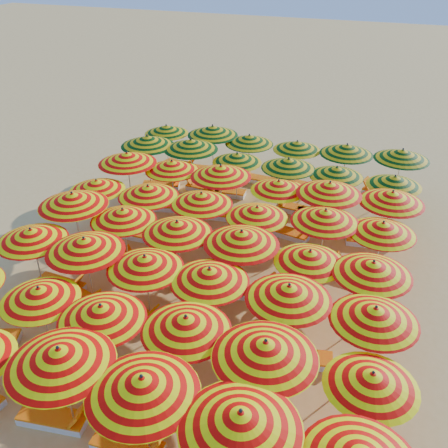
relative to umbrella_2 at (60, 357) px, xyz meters
The scene contains 74 objects.
ground 7.77m from the umbrella_2, 82.22° to the left, with size 120.00×120.00×0.00m, color #DFAE63.
umbrella_2 is the anchor object (origin of this frame).
umbrella_3 2.11m from the umbrella_2, ahead, with size 3.05×3.05×2.62m.
umbrella_4 4.31m from the umbrella_2, ahead, with size 2.68×2.68×2.65m.
umbrella_7 2.90m from the umbrella_2, 137.49° to the left, with size 2.36×2.36×2.31m.
umbrella_8 1.79m from the umbrella_2, 92.34° to the left, with size 2.46×2.46×2.43m.
umbrella_9 3.01m from the umbrella_2, 45.23° to the left, with size 2.53×2.53×2.43m.
umbrella_10 4.59m from the umbrella_2, 22.89° to the left, with size 2.84×2.84×2.63m.
umbrella_11 6.91m from the umbrella_2, 17.10° to the left, with size 2.22×2.22×2.26m.
umbrella_12 5.99m from the umbrella_2, 134.71° to the left, with size 2.84×2.84×2.40m.
umbrella_13 4.69m from the umbrella_2, 117.23° to the left, with size 2.86×2.86×2.57m.
umbrella_14 4.13m from the umbrella_2, 91.06° to the left, with size 3.01×3.01×2.43m.
umbrella_15 4.63m from the umbrella_2, 65.58° to the left, with size 2.91×2.91×2.42m.
umbrella_16 5.91m from the umbrella_2, 44.61° to the left, with size 3.09×3.09×2.49m.
umbrella_17 7.63m from the umbrella_2, 32.41° to the left, with size 2.36×2.36×2.43m.
umbrella_18 7.72m from the umbrella_2, 122.81° to the left, with size 2.65×2.65×2.62m.
umbrella_19 6.75m from the umbrella_2, 108.44° to the left, with size 2.63×2.63×2.41m.
umbrella_20 6.21m from the umbrella_2, 90.12° to the left, with size 2.51×2.51×2.46m.
umbrella_21 6.60m from the umbrella_2, 70.68° to the left, with size 3.11×3.11×2.55m.
umbrella_22 7.60m from the umbrella_2, 55.12° to the left, with size 2.52×2.52×2.31m.
umbrella_23 8.69m from the umbrella_2, 44.59° to the left, with size 2.63×2.63×2.45m.
umbrella_24 9.37m from the umbrella_2, 117.93° to the left, with size 2.19×2.19×2.29m.
umbrella_25 8.56m from the umbrella_2, 104.60° to the left, with size 2.31×2.31×2.42m.
umbrella_26 8.41m from the umbrella_2, 90.47° to the left, with size 2.83×2.83×2.43m.
umbrella_27 8.54m from the umbrella_2, 76.00° to the left, with size 2.24×2.24×2.33m.
umbrella_28 9.65m from the umbrella_2, 63.09° to the left, with size 2.89×2.89×2.48m.
umbrella_29 10.66m from the umbrella_2, 54.05° to the left, with size 2.76×2.76×2.37m.
umbrella_30 11.29m from the umbrella_2, 112.21° to the left, with size 3.07×3.07×2.60m.
umbrella_31 11.01m from the umbrella_2, 102.36° to the left, with size 2.87×2.87×2.38m.
umbrella_32 10.59m from the umbrella_2, 90.75° to the left, with size 3.02×3.02×2.57m.
umbrella_33 10.87m from the umbrella_2, 78.24° to the left, with size 2.84×2.84×2.29m.
umbrella_34 11.33m from the umbrella_2, 68.46° to the left, with size 2.54×2.54×2.59m.
umbrella_35 12.50m from the umbrella_2, 59.29° to the left, with size 2.85×2.85×2.51m.
umbrella_36 13.32m from the umbrella_2, 109.43° to the left, with size 3.22×3.22×2.58m.
umbrella_37 13.02m from the umbrella_2, 100.60° to the left, with size 2.87×2.87×2.59m.
umbrella_38 12.69m from the umbrella_2, 90.78° to the left, with size 2.33×2.33×2.28m.
umbrella_39 12.79m from the umbrella_2, 80.49° to the left, with size 3.00×3.00×2.40m.
umbrella_40 13.28m from the umbrella_2, 71.95° to the left, with size 2.71×2.71×2.33m.
umbrella_41 14.16m from the umbrella_2, 63.23° to the left, with size 2.76×2.76×2.28m.
umbrella_42 15.52m from the umbrella_2, 107.21° to the left, with size 2.55×2.55×2.30m.
umbrella_43 15.01m from the umbrella_2, 98.24° to the left, with size 3.12×3.12×2.57m.
umbrella_44 14.72m from the umbrella_2, 91.05° to the left, with size 2.46×2.46×2.39m.
umbrella_45 15.04m from the umbrella_2, 82.53° to the left, with size 2.20×2.20×2.31m.
umbrella_46 15.41m from the umbrella_2, 74.25° to the left, with size 3.00×3.00×2.49m.
umbrella_47 16.38m from the umbrella_2, 66.62° to the left, with size 2.49×2.49×2.50m.
lounger_1 2.22m from the umbrella_2, 168.86° to the right, with size 1.80×0.82×0.69m.
lounger_2 2.70m from the umbrella_2, ahead, with size 1.76×0.66×0.69m.
lounger_6 6.15m from the umbrella_2, 128.85° to the left, with size 1.76×0.67×0.69m.
lounger_7 5.35m from the umbrella_2, 122.78° to the left, with size 1.83×1.05×0.69m.
lounger_8 4.58m from the umbrella_2, 98.24° to the left, with size 1.81×0.88×0.69m.
lounger_9 4.80m from the umbrella_2, 70.82° to the left, with size 1.82×0.95×0.69m.
lounger_10 6.52m from the umbrella_2, 40.08° to the left, with size 1.81×0.89×0.69m.
lounger_11 6.81m from the umbrella_2, 104.64° to the left, with size 1.83×1.11×0.69m.
lounger_12 6.77m from the umbrella_2, 94.61° to the left, with size 1.82×0.96×0.69m.
lounger_13 7.24m from the umbrella_2, 66.28° to the left, with size 1.81×0.87×0.69m.
lounger_14 7.72m from the umbrella_2, 59.60° to the left, with size 1.82×1.23×0.69m.
lounger_15 8.94m from the umbrella_2, 108.53° to the left, with size 1.73×0.59×0.69m.
lounger_16 10.50m from the umbrella_2, 56.58° to the left, with size 1.80×0.84×0.69m.
lounger_17 11.47m from the umbrella_2, 109.52° to the left, with size 1.82×0.96×0.69m.
lounger_18 11.28m from the umbrella_2, 104.97° to the left, with size 1.82×0.99×0.69m.
lounger_19 11.02m from the umbrella_2, 93.91° to the left, with size 1.79×0.77×0.69m.
lounger_20 10.98m from the umbrella_2, 74.85° to the left, with size 1.81×0.89×0.69m.
lounger_21 12.57m from the umbrella_2, 61.64° to the left, with size 1.80×0.84×0.69m.
lounger_22 13.30m from the umbrella_2, 106.99° to the left, with size 1.83×1.08×0.69m.
lounger_23 13.27m from the umbrella_2, 98.32° to the left, with size 1.77×0.70×0.69m.
lounger_24 13.13m from the umbrella_2, 93.42° to the left, with size 1.77×0.71×0.69m.
lounger_25 12.90m from the umbrella_2, 78.14° to the left, with size 1.79×0.79×0.69m.
lounger_26 13.13m from the umbrella_2, 73.81° to the left, with size 1.82×0.97×0.69m.
lounger_27 15.61m from the umbrella_2, 104.98° to the left, with size 1.83×1.04×0.69m.
lounger_28 15.27m from the umbrella_2, 100.11° to the left, with size 1.78×0.74×0.69m.
lounger_29 14.89m from the umbrella_2, 89.10° to the left, with size 1.77×0.70×0.69m.
lounger_30 15.12m from the umbrella_2, 80.18° to the left, with size 1.82×0.94×0.69m.
lounger_31 16.50m from the umbrella_2, 68.84° to the left, with size 1.82×1.03×0.69m.
beachgoer_b 6.52m from the umbrella_2, 74.93° to the left, with size 0.67×0.52×1.37m, color tan.
Camera 1 is at (5.20, -13.63, 10.47)m, focal length 40.00 mm.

